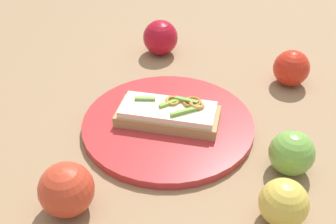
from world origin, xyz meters
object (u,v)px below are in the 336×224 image
Objects in this scene: apple_3 at (292,153)px; sandwich at (169,114)px; plate at (168,124)px; apple_0 at (291,68)px; apple_4 at (160,38)px; apple_1 at (66,189)px; apple_2 at (284,203)px.

sandwich is at bearing 88.21° from apple_3.
plate is 0.30m from apple_0.
apple_4 is at bearing 56.17° from apple_3.
apple_1 reaches higher than sandwich.
apple_4 is (-0.01, 0.31, 0.00)m from apple_0.
apple_1 is 1.15× the size of apple_2.
plate is 0.29m from apple_4.
apple_0 is at bearing -88.24° from apple_4.
apple_3 is at bearing -91.49° from plate.
apple_3 reaches higher than plate.
apple_4 is at bearing 91.76° from apple_0.
apple_1 is at bearing -166.76° from apple_4.
apple_4 is (0.25, 0.38, 0.00)m from apple_3.
apple_1 is 0.35m from apple_3.
apple_4 reaches higher than apple_0.
apple_2 is at bearing -114.93° from plate.
sandwich is at bearing -9.19° from apple_1.
plate is 4.51× the size of apple_2.
plate is at bearing 65.07° from apple_2.
apple_3 is (-0.26, -0.07, -0.00)m from apple_0.
apple_4 reaches higher than plate.
plate is 0.27m from apple_2.
apple_3 is at bearing -165.54° from apple_0.
apple_3 is 0.46m from apple_4.
apple_0 is 0.27m from apple_3.
sandwich is 2.86× the size of apple_2.
sandwich is 2.41× the size of apple_4.
apple_0 is 0.95× the size of apple_1.
apple_2 is 0.11m from apple_3.
sandwich is 2.62× the size of apple_0.
plate is 4.14× the size of apple_0.
apple_2 is (0.13, -0.28, -0.01)m from apple_1.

